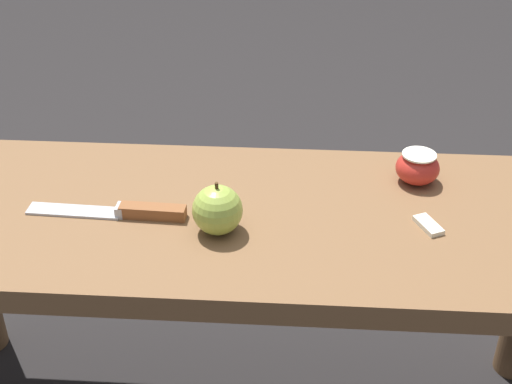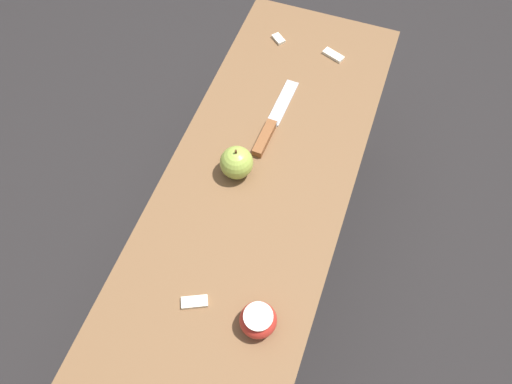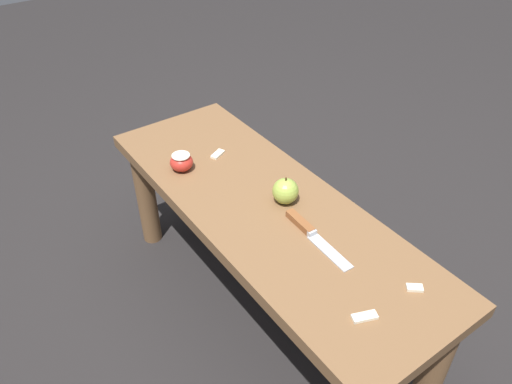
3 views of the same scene
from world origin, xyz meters
The scene contains 8 objects.
ground_plane centered at (0.00, 0.00, 0.00)m, with size 8.00×8.00×0.00m, color black.
wooden_bench centered at (0.00, 0.00, 0.38)m, with size 1.22×0.42×0.47m.
knife centered at (-0.16, -0.02, 0.47)m, with size 0.25×0.04×0.02m.
apple_whole centered at (-0.02, -0.05, 0.50)m, with size 0.08×0.08×0.09m.
apple_cut centered at (0.30, 0.11, 0.49)m, with size 0.07×0.07×0.05m.
apple_slice_near_knife centered at (0.30, -0.02, 0.47)m, with size 0.04×0.06×0.01m.
apple_slice_center centered at (-0.46, 0.06, 0.47)m, with size 0.04×0.06×0.01m.
apple_slice_near_bowl centered at (-0.46, -0.10, 0.47)m, with size 0.04×0.04×0.01m.
Camera 3 is at (-0.89, 0.67, 1.38)m, focal length 35.00 mm.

